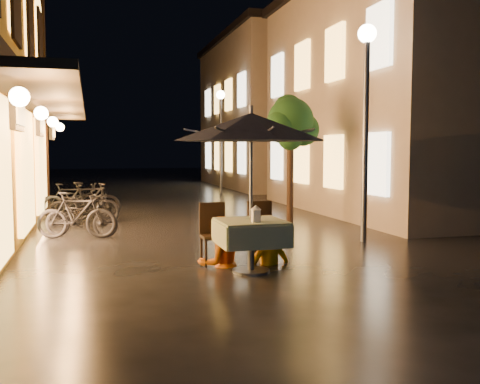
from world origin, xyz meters
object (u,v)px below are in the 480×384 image
object	(u,v)px
table_lantern	(256,213)
bicycle_0	(82,217)
streetlamp_near	(366,93)
patio_umbrella	(251,127)
person_orange	(220,218)
person_yellow	(267,217)
cafe_table	(251,233)

from	to	relation	value
table_lantern	bicycle_0	distance (m)	4.98
bicycle_0	streetlamp_near	bearing A→B (deg)	-87.50
patio_umbrella	bicycle_0	distance (m)	5.05
streetlamp_near	table_lantern	world-z (taller)	streetlamp_near
table_lantern	bicycle_0	bearing A→B (deg)	119.86
table_lantern	person_orange	xyz separation A→B (m)	(-0.33, 0.83, -0.16)
patio_umbrella	person_yellow	distance (m)	1.56
cafe_table	table_lantern	xyz separation A→B (m)	(0.00, -0.24, 0.33)
patio_umbrella	streetlamp_near	bearing A→B (deg)	33.60
streetlamp_near	patio_umbrella	distance (m)	3.60
cafe_table	bicycle_0	xyz separation A→B (m)	(-2.47, 4.06, -0.17)
cafe_table	table_lantern	size ratio (longest dim) A/B	3.96
patio_umbrella	person_orange	size ratio (longest dim) A/B	1.63
bicycle_0	person_yellow	bearing A→B (deg)	-116.77
patio_umbrella	table_lantern	distance (m)	1.25
cafe_table	patio_umbrella	bearing A→B (deg)	82.41
patio_umbrella	person_orange	bearing A→B (deg)	119.23
streetlamp_near	person_orange	distance (m)	4.14
person_orange	streetlamp_near	bearing A→B (deg)	-167.74
streetlamp_near	cafe_table	bearing A→B (deg)	-146.40
bicycle_0	cafe_table	bearing A→B (deg)	-124.80
cafe_table	person_yellow	bearing A→B (deg)	50.49
person_orange	bicycle_0	distance (m)	4.09
cafe_table	patio_umbrella	xyz separation A→B (m)	(0.00, 0.00, 1.56)
cafe_table	table_lantern	world-z (taller)	table_lantern
person_orange	bicycle_0	world-z (taller)	person_orange
cafe_table	person_orange	xyz separation A→B (m)	(-0.33, 0.59, 0.17)
streetlamp_near	table_lantern	size ratio (longest dim) A/B	16.92
streetlamp_near	bicycle_0	size ratio (longest dim) A/B	2.65
person_orange	bicycle_0	bearing A→B (deg)	-68.67
bicycle_0	table_lantern	bearing A→B (deg)	-126.24
patio_umbrella	table_lantern	world-z (taller)	patio_umbrella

